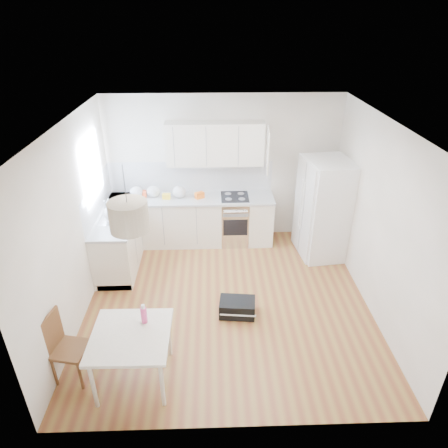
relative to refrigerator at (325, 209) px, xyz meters
name	(u,v)px	position (x,y,z in m)	size (l,w,h in m)	color
floor	(228,301)	(-1.74, -1.34, -0.88)	(4.20, 4.20, 0.00)	brown
ceiling	(229,125)	(-1.74, -1.34, 1.82)	(4.20, 4.20, 0.00)	white
wall_back	(223,169)	(-1.74, 0.76, 0.47)	(4.20, 4.20, 0.00)	beige
wall_left	(74,226)	(-3.84, -1.34, 0.47)	(4.20, 4.20, 0.00)	beige
wall_right	(379,221)	(0.36, -1.34, 0.47)	(4.20, 4.20, 0.00)	beige
window_glassblock	(92,168)	(-3.83, -0.19, 0.87)	(0.02, 1.00, 1.00)	#BFE0F9
cabinets_back	(192,221)	(-2.34, 0.46, -0.44)	(3.00, 0.60, 0.88)	white
cabinets_left	(121,238)	(-3.54, -0.14, -0.44)	(0.60, 1.80, 0.88)	white
counter_back	(191,199)	(-2.34, 0.46, 0.02)	(3.02, 0.64, 0.04)	#BCBEC1
counter_left	(118,215)	(-3.54, -0.14, 0.02)	(0.64, 1.82, 0.04)	#BCBEC1
backsplash_back	(191,177)	(-2.34, 0.76, 0.33)	(3.00, 0.01, 0.58)	white
backsplash_left	(97,198)	(-3.83, -0.14, 0.33)	(0.01, 1.80, 0.58)	white
upper_cabinets	(215,144)	(-1.89, 0.60, 1.00)	(1.70, 0.32, 0.75)	white
range_oven	(234,220)	(-1.54, 0.46, -0.44)	(0.50, 0.61, 0.88)	silver
sink	(117,215)	(-3.54, -0.19, 0.04)	(0.50, 0.80, 0.16)	silver
refrigerator	(325,209)	(0.00, 0.00, 0.00)	(0.84, 0.88, 1.76)	white
dining_table	(131,340)	(-2.90, -2.76, -0.25)	(0.90, 0.90, 0.70)	beige
dining_chair	(70,348)	(-3.63, -2.69, -0.42)	(0.38, 0.38, 0.91)	#512F18
drink_bottle	(144,314)	(-2.77, -2.55, -0.05)	(0.07, 0.07, 0.25)	#DE3D80
gym_bag	(237,307)	(-1.61, -1.64, -0.76)	(0.51, 0.33, 0.24)	black
pendant_lamp	(129,216)	(-2.76, -2.71, 1.30)	(0.38, 0.38, 0.30)	#BEAB92
grocery_bag_a	(136,192)	(-3.32, 0.49, 0.15)	(0.24, 0.20, 0.21)	silver
grocery_bag_b	(154,192)	(-3.01, 0.52, 0.15)	(0.23, 0.20, 0.21)	silver
grocery_bag_c	(179,192)	(-2.54, 0.47, 0.15)	(0.25, 0.21, 0.22)	silver
grocery_bag_d	(118,204)	(-3.56, 0.03, 0.14)	(0.23, 0.19, 0.20)	silver
grocery_bag_e	(113,213)	(-3.54, -0.39, 0.17)	(0.30, 0.25, 0.27)	silver
snack_orange	(200,195)	(-2.18, 0.44, 0.09)	(0.16, 0.10, 0.11)	orange
snack_yellow	(166,196)	(-2.77, 0.43, 0.09)	(0.14, 0.09, 0.10)	yellow
snack_red	(142,194)	(-3.23, 0.51, 0.10)	(0.17, 0.11, 0.12)	#E3461C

